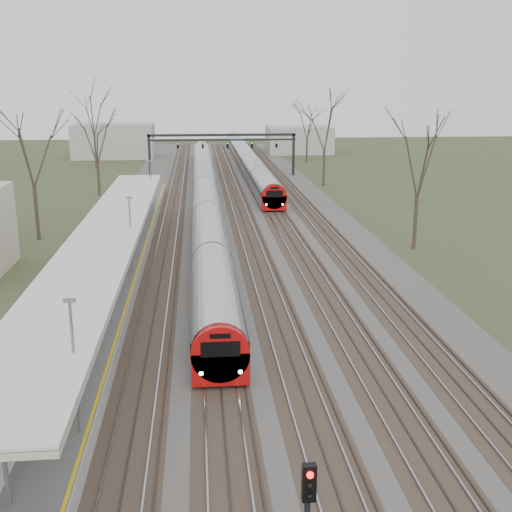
# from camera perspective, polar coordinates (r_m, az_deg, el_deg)

# --- Properties ---
(track_bed) EXTENTS (24.00, 160.00, 0.22)m
(track_bed) POSITION_cam_1_polar(r_m,az_deg,el_deg) (63.35, -1.88, 3.31)
(track_bed) COLOR #474442
(track_bed) RESTS_ON ground
(platform) EXTENTS (3.50, 69.00, 1.00)m
(platform) POSITION_cam_1_polar(r_m,az_deg,el_deg) (46.51, -12.12, -0.87)
(platform) COLOR #9E9B93
(platform) RESTS_ON ground
(canopy) EXTENTS (4.10, 50.00, 3.11)m
(canopy) POSITION_cam_1_polar(r_m,az_deg,el_deg) (41.32, -13.09, 1.98)
(canopy) COLOR slate
(canopy) RESTS_ON platform
(signal_gantry) EXTENTS (21.00, 0.59, 6.08)m
(signal_gantry) POSITION_cam_1_polar(r_m,az_deg,el_deg) (92.32, -3.01, 10.08)
(signal_gantry) COLOR black
(signal_gantry) RESTS_ON ground
(tree_west_far) EXTENTS (5.50, 5.50, 11.33)m
(tree_west_far) POSITION_cam_1_polar(r_m,az_deg,el_deg) (56.81, -19.41, 9.22)
(tree_west_far) COLOR #2D231C
(tree_west_far) RESTS_ON ground
(tree_east_far) EXTENTS (5.00, 5.00, 10.30)m
(tree_east_far) POSITION_cam_1_polar(r_m,az_deg,el_deg) (52.19, 14.33, 8.34)
(tree_east_far) COLOR #2D231C
(tree_east_far) RESTS_ON ground
(train_near) EXTENTS (2.62, 90.21, 3.05)m
(train_near) POSITION_cam_1_polar(r_m,az_deg,el_deg) (71.33, -4.53, 5.77)
(train_near) COLOR #A6A8B0
(train_near) RESTS_ON ground
(train_far) EXTENTS (2.62, 75.21, 3.05)m
(train_far) POSITION_cam_1_polar(r_m,az_deg,el_deg) (102.91, -0.84, 8.71)
(train_far) COLOR #A6A8B0
(train_far) RESTS_ON ground
(signal_post) EXTENTS (0.35, 0.45, 4.10)m
(signal_post) POSITION_cam_1_polar(r_m,az_deg,el_deg) (17.30, 4.62, -21.68)
(signal_post) COLOR black
(signal_post) RESTS_ON ground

